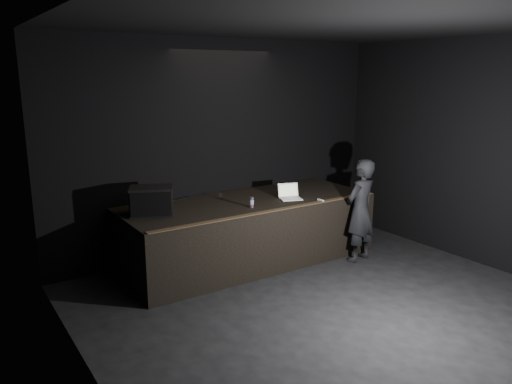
{
  "coord_description": "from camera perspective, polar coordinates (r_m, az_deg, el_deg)",
  "views": [
    {
      "loc": [
        -4.07,
        -3.66,
        2.93
      ],
      "look_at": [
        -0.14,
        2.3,
        1.24
      ],
      "focal_mm": 35.0,
      "sensor_mm": 36.0,
      "label": 1
    }
  ],
  "objects": [
    {
      "name": "cable",
      "position": [
        7.78,
        -9.89,
        -1.16
      ],
      "size": [
        0.93,
        0.27,
        0.02
      ],
      "primitive_type": "cylinder",
      "rotation": [
        0.0,
        1.57,
        0.26
      ],
      "color": "black",
      "rests_on": "stage_riser"
    },
    {
      "name": "person",
      "position": [
        8.07,
        11.83,
        -2.09
      ],
      "size": [
        0.67,
        0.5,
        1.65
      ],
      "primitive_type": "imported",
      "rotation": [
        0.0,
        0.0,
        3.34
      ],
      "color": "black",
      "rests_on": "ground"
    },
    {
      "name": "wii_remote",
      "position": [
        7.84,
        7.39,
        -0.94
      ],
      "size": [
        0.04,
        0.14,
        0.03
      ],
      "primitive_type": "cube",
      "rotation": [
        0.0,
        0.0,
        -0.03
      ],
      "color": "silver",
      "rests_on": "stage_riser"
    },
    {
      "name": "stage_monitor",
      "position": [
        7.15,
        -11.86,
        -0.99
      ],
      "size": [
        0.71,
        0.63,
        0.39
      ],
      "rotation": [
        0.0,
        0.0,
        -0.42
      ],
      "color": "black",
      "rests_on": "stage_riser"
    },
    {
      "name": "riser_lip",
      "position": [
        7.25,
        2.15,
        -2.07
      ],
      "size": [
        3.92,
        0.1,
        0.01
      ],
      "primitive_type": "cube",
      "color": "brown",
      "rests_on": "stage_riser"
    },
    {
      "name": "laptop",
      "position": [
        7.95,
        3.86,
        -0.32
      ],
      "size": [
        0.41,
        0.39,
        0.23
      ],
      "rotation": [
        0.0,
        0.0,
        -0.33
      ],
      "color": "silver",
      "rests_on": "stage_riser"
    },
    {
      "name": "ground",
      "position": [
        6.21,
        13.35,
        -15.21
      ],
      "size": [
        7.0,
        7.0,
        0.0
      ],
      "primitive_type": "plane",
      "color": "black",
      "rests_on": "ground"
    },
    {
      "name": "beer_can",
      "position": [
        7.39,
        -0.51,
        -1.18
      ],
      "size": [
        0.07,
        0.07,
        0.16
      ],
      "color": "silver",
      "rests_on": "stage_riser"
    },
    {
      "name": "room_walls",
      "position": [
        5.55,
        14.47,
        3.49
      ],
      "size": [
        6.1,
        7.1,
        3.52
      ],
      "color": "black",
      "rests_on": "ground"
    },
    {
      "name": "stage_riser",
      "position": [
        7.96,
        -0.86,
        -4.45
      ],
      "size": [
        4.0,
        1.5,
        1.0
      ],
      "primitive_type": "cube",
      "color": "black",
      "rests_on": "ground"
    },
    {
      "name": "plastic_cup",
      "position": [
        7.93,
        -4.07,
        -0.46
      ],
      "size": [
        0.07,
        0.07,
        0.09
      ],
      "primitive_type": "cylinder",
      "color": "white",
      "rests_on": "stage_riser"
    }
  ]
}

